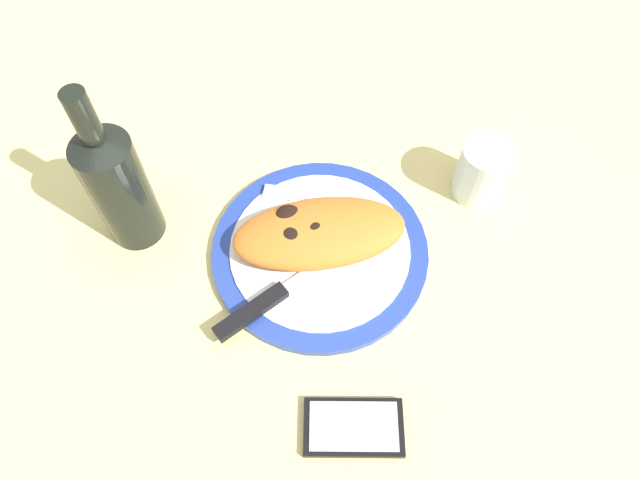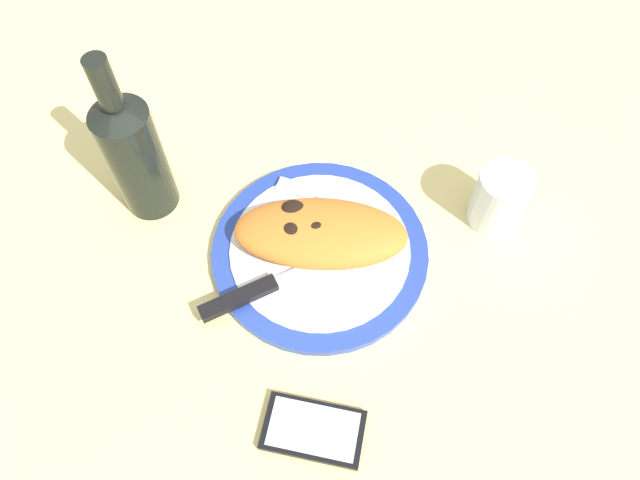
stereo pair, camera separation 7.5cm
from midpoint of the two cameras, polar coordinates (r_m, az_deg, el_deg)
name	(u,v)px [view 2 (the right image)]	position (r cm, az deg, el deg)	size (l,w,h in cm)	color
ground_plane	(320,259)	(79.81, 2.70, -2.08)	(150.00, 150.00, 3.00)	#E5D684
plate	(320,251)	(77.83, 2.76, -1.29)	(28.72, 28.72, 1.59)	#233D99
calzone	(323,233)	(75.62, 3.12, 0.44)	(23.28, 12.27, 4.52)	orange
fork	(320,196)	(81.28, 2.67, 4.11)	(15.75, 5.00, 0.40)	silver
knife	(263,287)	(73.87, -2.63, -4.88)	(21.41, 15.28, 1.20)	silver
smartphone	(313,430)	(69.72, 2.60, -18.27)	(11.83, 7.38, 1.16)	black
water_glass	(499,201)	(83.03, 19.49, 3.39)	(7.22, 7.22, 8.77)	silver
wine_bottle	(134,154)	(77.48, -14.98, 7.90)	(7.29, 7.29, 25.66)	black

